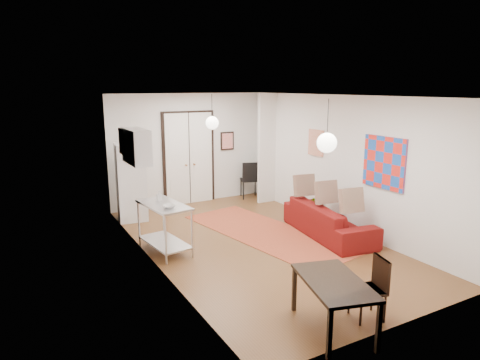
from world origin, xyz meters
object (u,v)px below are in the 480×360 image
sofa (329,220)px  coffee_table (313,213)px  kitchen_counter (164,221)px  black_side_chair (248,176)px  fridge (131,182)px  dining_table (334,286)px  dining_chair_near (363,282)px  dining_chair_far (363,282)px

sofa → coffee_table: size_ratio=2.55×
kitchen_counter → black_side_chair: black_side_chair is taller
coffee_table → fridge: size_ratio=0.51×
coffee_table → kitchen_counter: bearing=177.3°
fridge → black_side_chair: 3.48m
dining_table → kitchen_counter: bearing=105.3°
sofa → fridge: 4.56m
coffee_table → dining_table: dining_table is taller
sofa → kitchen_counter: bearing=84.1°
fridge → dining_chair_near: (1.58, -5.80, -0.41)m
fridge → dining_chair_far: fridge is taller
fridge → black_side_chair: size_ratio=1.74×
kitchen_counter → dining_table: bearing=-82.1°
dining_chair_near → black_side_chair: size_ratio=0.82×
coffee_table → dining_chair_near: (-1.83, -3.36, 0.18)m
dining_chair_near → black_side_chair: (1.84, 6.32, 0.12)m
coffee_table → dining_table: 4.22m
kitchen_counter → black_side_chair: bearing=31.8°
fridge → dining_chair_far: 6.03m
kitchen_counter → dining_chair_near: kitchen_counter is taller
coffee_table → dining_table: size_ratio=0.66×
kitchen_counter → black_side_chair: (3.43, 2.80, 0.00)m
coffee_table → dining_chair_far: 3.83m
fridge → dining_chair_near: fridge is taller
coffee_table → dining_chair_near: dining_chair_near is taller
sofa → dining_table: (-2.31, -2.79, 0.27)m
dining_chair_far → black_side_chair: size_ratio=0.82×
kitchen_counter → fridge: size_ratio=0.71×
sofa → dining_chair_near: bearing=155.7°
coffee_table → black_side_chair: bearing=89.8°
sofa → dining_table: 3.63m
fridge → dining_chair_far: size_ratio=2.12×
sofa → dining_chair_far: (-1.71, -2.71, 0.15)m
coffee_table → black_side_chair: 2.97m
kitchen_counter → dining_chair_far: size_ratio=1.51×
sofa → dining_chair_near: dining_chair_near is taller
dining_chair_near → dining_chair_far: 0.00m
coffee_table → fridge: 4.24m
sofa → fridge: bearing=54.8°
dining_table → coffee_table: bearing=54.8°
coffee_table → sofa: bearing=-100.0°
dining_chair_far → black_side_chair: black_side_chair is taller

